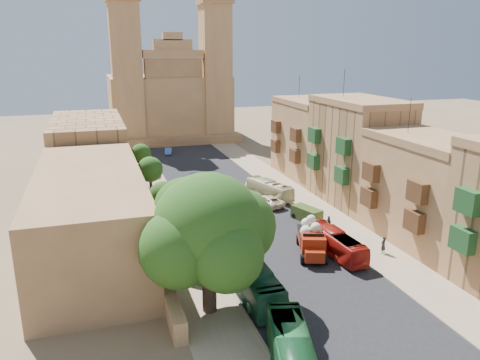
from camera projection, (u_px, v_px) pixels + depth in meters
ground at (342, 317)px, 36.05m from camera, size 260.00×260.00×0.00m
road_surface at (231, 201)px, 63.57m from camera, size 14.00×140.00×0.01m
sidewalk_east at (295, 194)px, 66.34m from camera, size 5.00×140.00×0.01m
sidewalk_west at (161, 208)px, 60.81m from camera, size 5.00×140.00×0.01m
kerb_east at (279, 196)px, 65.60m from camera, size 0.25×140.00×0.12m
kerb_west at (180, 205)px, 61.52m from camera, size 0.25×140.00×0.12m
townhouse_b at (427, 189)px, 49.25m from camera, size 9.00×14.00×14.90m
townhouse_c at (357, 151)px, 61.76m from camera, size 9.00×14.00×17.40m
townhouse_d at (310, 138)px, 74.81m from camera, size 9.00×14.00×15.90m
west_wall at (147, 231)px, 50.51m from camera, size 1.00×40.00×1.80m
west_building_low at (91, 214)px, 46.18m from camera, size 10.00×28.00×8.40m
west_building_mid at (89, 152)px, 69.82m from camera, size 10.00×22.00×10.00m
church at (170, 96)px, 105.59m from camera, size 28.00×22.50×36.30m
ficus_tree at (209, 232)px, 35.19m from camera, size 11.21×10.31×11.21m
street_tree_a at (183, 231)px, 43.14m from camera, size 3.59×3.59×5.52m
street_tree_b at (163, 196)px, 54.21m from camera, size 3.38×3.38×5.20m
street_tree_c at (150, 170)px, 65.17m from camera, size 3.58×3.58×5.51m
street_tree_d at (141, 154)px, 76.25m from camera, size 3.30×3.30×5.08m
red_truck at (312, 238)px, 46.77m from camera, size 4.37×6.80×3.76m
olive_pickup at (307, 214)px, 56.08m from camera, size 2.86×4.25×1.62m
bus_green_south at (293, 360)px, 28.86m from camera, size 4.95×10.50×2.85m
bus_green_north at (252, 278)px, 39.05m from camera, size 2.47×10.47×2.92m
bus_red_east at (336, 243)px, 46.69m from camera, size 2.55×8.86×2.44m
bus_cream_east at (269, 189)px, 64.73m from camera, size 4.45×8.67×2.36m
car_blue_a at (228, 238)px, 49.56m from camera, size 2.21×3.81×1.22m
car_white_a at (228, 211)px, 57.45m from camera, size 2.12×4.43×1.40m
car_cream at (267, 201)px, 61.24m from camera, size 3.88×5.56×1.41m
car_dkblue at (196, 179)px, 71.85m from camera, size 1.94×4.14×1.17m
car_white_b at (250, 183)px, 69.78m from camera, size 2.67×3.71×1.17m
car_blue_b at (168, 151)px, 91.32m from camera, size 1.89×3.80×1.20m
pedestrian_a at (383, 245)px, 47.00m from camera, size 0.76×0.63×1.79m
pedestrian_c at (329, 223)px, 53.02m from camera, size 0.45×1.02×1.71m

